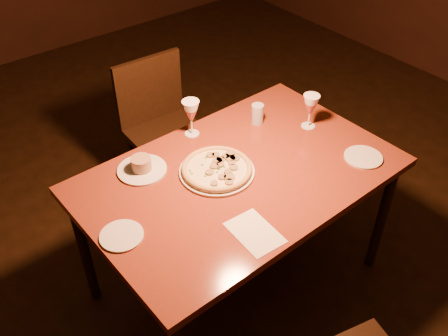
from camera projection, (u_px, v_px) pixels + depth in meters
floor at (242, 295)px, 2.76m from camera, size 7.00×7.00×0.00m
dining_table at (239, 184)px, 2.38m from camera, size 1.49×0.97×0.79m
chair_far at (162, 125)px, 3.11m from camera, size 0.47×0.47×0.93m
pizza_plate at (217, 169)px, 2.33m from camera, size 0.35×0.35×0.04m
ramekin_saucer at (142, 167)px, 2.34m from camera, size 0.23×0.23×0.07m
wine_glass_far at (191, 118)px, 2.52m from camera, size 0.09×0.09×0.20m
wine_glass_right at (310, 111)px, 2.58m from camera, size 0.09×0.09×0.19m
water_tumbler at (257, 114)px, 2.63m from camera, size 0.06×0.06×0.11m
side_plate_left at (122, 236)px, 2.02m from camera, size 0.18×0.18×0.01m
side_plate_near at (363, 157)px, 2.42m from camera, size 0.19×0.19×0.01m
menu_card at (255, 232)px, 2.04m from camera, size 0.17×0.24×0.00m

